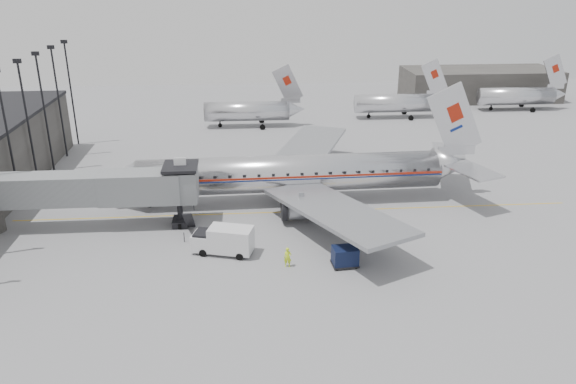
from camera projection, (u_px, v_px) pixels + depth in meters
name	position (u px, v px, depth m)	size (l,w,h in m)	color
ground	(273.00, 237.00, 55.11)	(160.00, 160.00, 0.00)	slate
hangar	(479.00, 84.00, 112.96)	(30.00, 12.00, 6.00)	#353330
apron_line	(298.00, 212.00, 60.90)	(0.15, 60.00, 0.01)	gold
jet_bridge	(103.00, 189.00, 55.72)	(21.00, 6.20, 7.10)	#595C5E
floodlight_masts	(18.00, 126.00, 62.01)	(0.90, 42.25, 15.25)	black
distant_aircraft_near	(248.00, 110.00, 92.87)	(16.39, 3.20, 10.26)	silver
distant_aircraft_mid	(396.00, 102.00, 98.53)	(16.39, 3.20, 10.26)	silver
distant_aircraft_far	(517.00, 95.00, 104.03)	(16.39, 3.20, 10.26)	silver
airliner	(297.00, 173.00, 62.48)	(41.90, 38.82, 13.25)	silver
service_van	(223.00, 240.00, 51.48)	(5.94, 3.58, 2.62)	silver
baggage_cart_navy	(345.00, 256.00, 49.40)	(2.42, 1.92, 1.79)	black
baggage_cart_white	(359.00, 218.00, 57.34)	(2.13, 1.74, 1.52)	silver
ramp_worker	(288.00, 257.00, 49.29)	(0.67, 0.44, 1.83)	#CBEF1C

